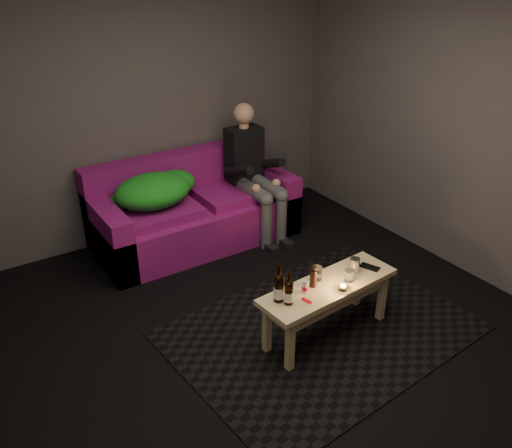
{
  "coord_description": "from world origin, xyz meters",
  "views": [
    {
      "loc": [
        -1.96,
        -2.61,
        2.65
      ],
      "look_at": [
        0.39,
        0.98,
        0.47
      ],
      "focal_mm": 38.0,
      "sensor_mm": 36.0,
      "label": 1
    }
  ],
  "objects": [
    {
      "name": "coffee_table",
      "position": [
        0.32,
        -0.11,
        0.38
      ],
      "size": [
        1.15,
        0.45,
        0.46
      ],
      "rotation": [
        0.0,
        0.0,
        0.08
      ],
      "color": "tan",
      "rests_on": "rug"
    },
    {
      "name": "tumbler_back",
      "position": [
        0.28,
        -0.0,
        0.51
      ],
      "size": [
        0.11,
        0.11,
        0.1
      ],
      "primitive_type": "cylinder",
      "rotation": [
        0.0,
        0.0,
        -0.33
      ],
      "color": "white",
      "rests_on": "coffee_table"
    },
    {
      "name": "tealight",
      "position": [
        0.35,
        -0.22,
        0.48
      ],
      "size": [
        0.06,
        0.06,
        0.05
      ],
      "color": "white",
      "rests_on": "coffee_table"
    },
    {
      "name": "beer_bottle_a",
      "position": [
        -0.11,
        -0.08,
        0.57
      ],
      "size": [
        0.07,
        0.07,
        0.3
      ],
      "color": "black",
      "rests_on": "coffee_table"
    },
    {
      "name": "red_lighter",
      "position": [
        0.05,
        -0.19,
        0.47
      ],
      "size": [
        0.04,
        0.08,
        0.01
      ],
      "primitive_type": "cube",
      "rotation": [
        0.0,
        0.0,
        0.25
      ],
      "color": "red",
      "rests_on": "coffee_table"
    },
    {
      "name": "floor",
      "position": [
        0.0,
        0.0,
        0.0
      ],
      "size": [
        4.5,
        4.5,
        0.0
      ],
      "primitive_type": "plane",
      "color": "black",
      "rests_on": "ground"
    },
    {
      "name": "rug",
      "position": [
        0.32,
        -0.06,
        0.01
      ],
      "size": [
        2.37,
        1.81,
        0.01
      ],
      "primitive_type": "cube",
      "rotation": [
        0.0,
        0.0,
        0.08
      ],
      "color": "black",
      "rests_on": "floor"
    },
    {
      "name": "tumbler_front",
      "position": [
        0.47,
        -0.16,
        0.5
      ],
      "size": [
        0.09,
        0.09,
        0.09
      ],
      "primitive_type": "cylinder",
      "rotation": [
        0.0,
        0.0,
        0.32
      ],
      "color": "white",
      "rests_on": "coffee_table"
    },
    {
      "name": "smartphone",
      "position": [
        0.73,
        -0.1,
        0.46
      ],
      "size": [
        0.13,
        0.17,
        0.01
      ],
      "primitive_type": "cube",
      "rotation": [
        0.0,
        0.0,
        0.39
      ],
      "color": "black",
      "rests_on": "coffee_table"
    },
    {
      "name": "green_blanket",
      "position": [
        -0.19,
        1.81,
        0.64
      ],
      "size": [
        0.87,
        0.59,
        0.3
      ],
      "color": "#167B1C",
      "rests_on": "sofa"
    },
    {
      "name": "sofa",
      "position": [
        0.19,
        1.82,
        0.31
      ],
      "size": [
        1.98,
        0.89,
        0.85
      ],
      "color": "#7B1060",
      "rests_on": "floor"
    },
    {
      "name": "person",
      "position": [
        0.8,
        1.66,
        0.68
      ],
      "size": [
        0.36,
        0.82,
        1.32
      ],
      "color": "black",
      "rests_on": "sofa"
    },
    {
      "name": "salt_shaker",
      "position": [
        0.11,
        -0.09,
        0.51
      ],
      "size": [
        0.05,
        0.05,
        0.09
      ],
      "primitive_type": "cylinder",
      "rotation": [
        0.0,
        0.0,
        0.07
      ],
      "color": "silver",
      "rests_on": "coffee_table"
    },
    {
      "name": "room",
      "position": [
        0.0,
        0.47,
        1.64
      ],
      "size": [
        4.5,
        4.5,
        4.5
      ],
      "color": "silver",
      "rests_on": "ground"
    },
    {
      "name": "steel_cup",
      "position": [
        0.6,
        -0.07,
        0.51
      ],
      "size": [
        0.1,
        0.1,
        0.11
      ],
      "primitive_type": "cylinder",
      "rotation": [
        0.0,
        0.0,
        0.43
      ],
      "color": "silver",
      "rests_on": "coffee_table"
    },
    {
      "name": "beer_bottle_b",
      "position": [
        -0.07,
        -0.14,
        0.55
      ],
      "size": [
        0.06,
        0.06,
        0.25
      ],
      "color": "black",
      "rests_on": "coffee_table"
    },
    {
      "name": "pepper_mill",
      "position": [
        0.2,
        -0.06,
        0.53
      ],
      "size": [
        0.06,
        0.06,
        0.14
      ],
      "primitive_type": "cylinder",
      "rotation": [
        0.0,
        0.0,
        -0.34
      ],
      "color": "black",
      "rests_on": "coffee_table"
    }
  ]
}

